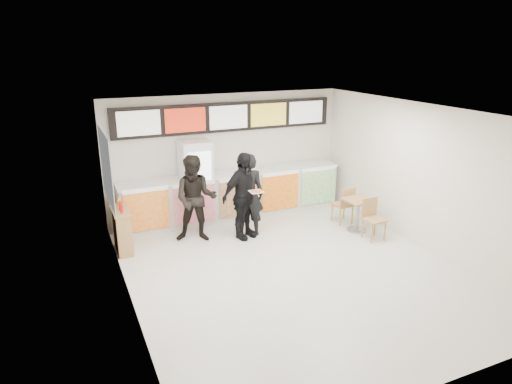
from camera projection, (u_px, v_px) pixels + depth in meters
floor at (292, 270)px, 8.73m from camera, size 7.00×7.00×0.00m
ceiling at (297, 113)px, 7.80m from camera, size 7.00×7.00×0.00m
wall_back at (227, 155)px, 11.31m from camera, size 6.00×0.00×6.00m
wall_left at (125, 220)px, 7.12m from camera, size 0.00×7.00×7.00m
wall_right at (422, 177)px, 9.42m from camera, size 0.00×7.00×7.00m
service_counter at (234, 195)px, 11.25m from camera, size 5.56×0.77×1.14m
menu_board at (228, 117)px, 10.94m from camera, size 5.50×0.14×0.70m
drinks_fridge at (196, 183)px, 10.77m from camera, size 0.70×0.67×2.00m
mirror_panel at (106, 168)px, 9.17m from camera, size 0.01×2.00×1.50m
customer_main at (248, 195)px, 10.08m from camera, size 0.80×0.67×1.88m
customer_left at (196, 199)px, 9.77m from camera, size 1.14×1.03×1.91m
customer_mid at (243, 196)px, 9.92m from camera, size 1.23×0.83×1.94m
pizza_slice at (256, 191)px, 9.63m from camera, size 0.36×0.36×0.02m
cafe_table at (358, 209)px, 10.42m from camera, size 0.65×1.57×0.91m
condiment_ledge at (122, 230)px, 9.39m from camera, size 0.33×0.82×1.09m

